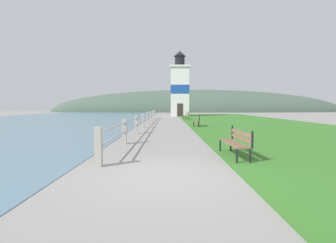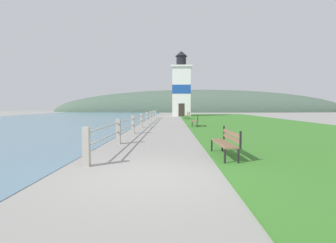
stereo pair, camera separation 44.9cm
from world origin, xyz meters
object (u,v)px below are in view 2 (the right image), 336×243
at_px(park_bench_midway, 196,120).
at_px(park_bench_far, 187,115).
at_px(park_bench_near, 227,141).
at_px(lighthouse, 181,88).

distance_m(park_bench_midway, park_bench_far, 11.15).
distance_m(park_bench_near, park_bench_midway, 12.05).
bearing_deg(park_bench_midway, park_bench_far, -84.95).
xyz_separation_m(park_bench_near, park_bench_far, (0.10, 23.21, -0.00)).
xyz_separation_m(park_bench_midway, lighthouse, (-0.42, 21.27, 3.88)).
bearing_deg(park_bench_near, lighthouse, -91.55).
relative_size(park_bench_midway, lighthouse, 0.16).
height_order(park_bench_midway, lighthouse, lighthouse).
distance_m(park_bench_near, park_bench_far, 23.21).
height_order(park_bench_near, park_bench_far, same).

